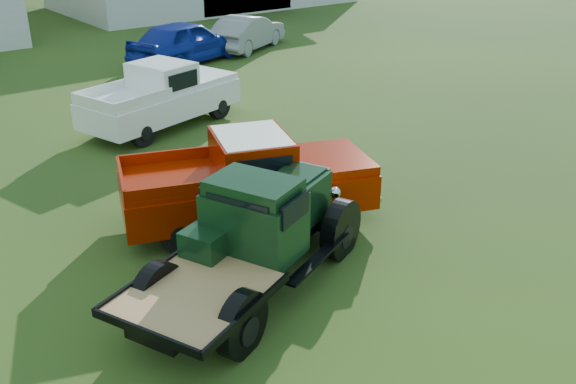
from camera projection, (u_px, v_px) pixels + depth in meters
ground at (323, 277)px, 10.49m from camera, size 120.00×120.00×0.00m
vintage_flatbed at (252, 237)px, 9.82m from camera, size 5.01×3.48×1.85m
red_pickup at (248, 179)px, 11.97m from camera, size 5.17×3.40×1.76m
white_pickup at (161, 96)px, 17.13m from camera, size 4.95×3.00×1.70m
misc_car_blue at (185, 41)px, 23.92m from camera, size 5.07×3.16×1.61m
misc_car_grey at (247, 32)px, 26.16m from camera, size 4.37×3.22×1.38m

